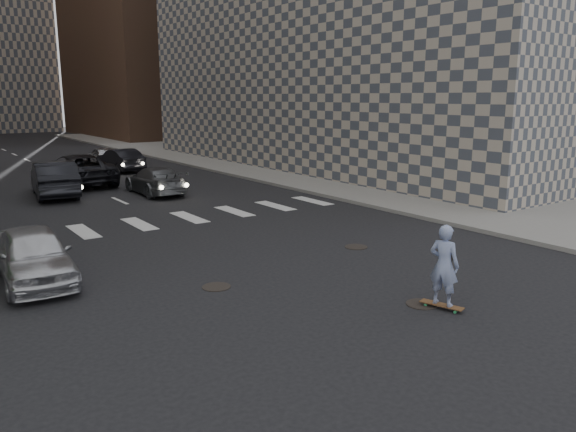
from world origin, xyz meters
The scene contains 12 objects.
ground centered at (0.00, 0.00, 0.00)m, with size 160.00×160.00×0.00m, color black.
sidewalk_right centered at (14.50, 20.00, 0.07)m, with size 13.00×80.00×0.15m, color gray.
manhole_a centered at (1.20, -2.50, 0.01)m, with size 0.70×0.70×0.02m, color black.
manhole_b centered at (-2.00, 1.20, 0.01)m, with size 0.70×0.70×0.02m, color black.
manhole_c centered at (3.30, 2.00, 0.01)m, with size 0.70×0.70×0.02m, color black.
skateboarder centered at (1.36, -2.92, 1.00)m, with size 0.60×0.98×1.90m.
silver_sedan centered at (-5.50, 4.21, 0.69)m, with size 1.64×4.07×1.39m, color silver.
traffic_car_a centered at (-2.05, 16.90, 0.82)m, with size 1.74×4.98×1.64m, color black.
traffic_car_b centered at (2.03, 14.83, 0.64)m, with size 1.80×4.43×1.29m, color slate.
traffic_car_c centered at (-0.26, 19.75, 0.81)m, with size 2.68×5.82×1.62m, color black.
traffic_car_d centered at (3.47, 27.41, 0.65)m, with size 1.53×3.81×1.30m, color #B1B3B8.
traffic_car_e centered at (3.51, 24.00, 0.70)m, with size 1.48×4.25×1.40m, color black.
Camera 1 is at (-8.11, -10.45, 4.56)m, focal length 35.00 mm.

